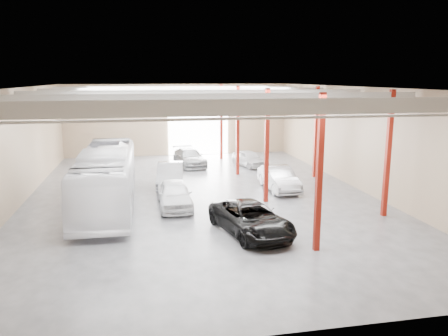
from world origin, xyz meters
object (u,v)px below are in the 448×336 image
object	(u,v)px
car_row_c	(190,157)
car_right_far	(249,159)
car_row_a	(175,194)
car_row_b	(170,175)
coach_bus	(107,178)
car_right_near	(279,178)
black_sedan	(251,219)

from	to	relation	value
car_row_c	car_right_far	world-z (taller)	car_row_c
car_row_a	car_row_b	distance (m)	5.20
coach_bus	car_row_c	bearing A→B (deg)	62.01
coach_bus	car_row_a	bearing A→B (deg)	-12.60
coach_bus	car_row_a	distance (m)	4.14
car_row_a	car_row_c	bearing A→B (deg)	79.72
car_right_near	car_right_far	xyz separation A→B (m)	(0.00, 8.34, -0.12)
black_sedan	car_right_near	xyz separation A→B (m)	(4.05, 8.03, 0.04)
car_row_a	black_sedan	bearing A→B (deg)	-57.13
black_sedan	car_row_a	world-z (taller)	car_row_a
coach_bus	car_right_far	size ratio (longest dim) A/B	3.13
black_sedan	car_right_far	size ratio (longest dim) A/B	1.38
car_right_near	car_right_far	distance (m)	8.34
black_sedan	car_row_c	distance (m)	17.59
coach_bus	car_right_near	xyz separation A→B (m)	(11.30, 1.91, -0.96)
car_row_b	car_right_far	distance (m)	9.40
car_right_far	car_row_a	bearing A→B (deg)	-139.76
car_row_b	car_row_c	xyz separation A→B (m)	(2.19, 7.16, -0.09)
car_right_near	car_row_a	bearing A→B (deg)	-159.88
car_right_near	car_row_c	bearing A→B (deg)	117.13
car_row_c	car_right_near	distance (m)	10.80
coach_bus	car_right_near	size ratio (longest dim) A/B	2.58
car_row_c	car_row_a	bearing A→B (deg)	-109.35
car_row_c	car_right_near	size ratio (longest dim) A/B	1.05
coach_bus	car_row_a	xyz separation A→B (m)	(3.92, -0.92, -0.96)
car_right_near	car_right_far	size ratio (longest dim) A/B	1.21
coach_bus	car_right_near	distance (m)	11.50
coach_bus	car_row_c	xyz separation A→B (m)	(6.23, 11.45, -1.02)
car_row_a	car_right_far	size ratio (longest dim) A/B	1.17
black_sedan	car_right_near	distance (m)	8.99
coach_bus	black_sedan	distance (m)	9.53
black_sedan	car_right_far	world-z (taller)	black_sedan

